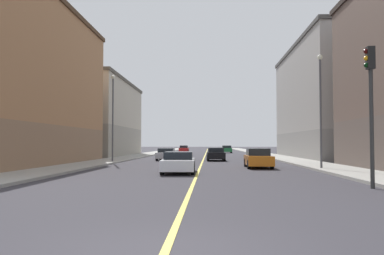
% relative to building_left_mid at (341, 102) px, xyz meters
% --- Properties ---
extents(ground_plane, '(400.00, 400.00, 0.00)m').
position_rel_building_left_mid_xyz_m(ground_plane, '(-16.50, -41.34, -6.80)').
color(ground_plane, '#333138').
rests_on(ground_plane, ground).
extents(sidewalk_left, '(3.31, 168.00, 0.15)m').
position_rel_building_left_mid_xyz_m(sidewalk_left, '(-7.35, 7.66, -6.72)').
color(sidewalk_left, '#9E9B93').
rests_on(sidewalk_left, ground).
extents(sidewalk_right, '(3.31, 168.00, 0.15)m').
position_rel_building_left_mid_xyz_m(sidewalk_right, '(-25.65, 7.66, -6.72)').
color(sidewalk_right, '#9E9B93').
rests_on(sidewalk_right, ground).
extents(lane_center_stripe, '(0.16, 154.00, 0.01)m').
position_rel_building_left_mid_xyz_m(lane_center_stripe, '(-16.50, 7.66, -6.79)').
color(lane_center_stripe, '#E5D14C').
rests_on(lane_center_stripe, ground).
extents(building_left_mid, '(11.69, 23.83, 13.58)m').
position_rel_building_left_mid_xyz_m(building_left_mid, '(0.00, 0.00, 0.00)').
color(building_left_mid, gray).
rests_on(building_left_mid, ground).
extents(building_right_midblock, '(11.69, 21.50, 10.56)m').
position_rel_building_left_mid_xyz_m(building_right_midblock, '(-33.01, 6.80, -1.51)').
color(building_right_midblock, '#9D9688').
rests_on(building_right_midblock, ground).
extents(traffic_light_left_near, '(0.40, 0.32, 5.60)m').
position_rel_building_left_mid_xyz_m(traffic_light_left_near, '(-9.43, -31.96, -3.14)').
color(traffic_light_left_near, '#2D2D2D').
rests_on(traffic_light_left_near, ground).
extents(street_lamp_left_near, '(0.36, 0.36, 7.56)m').
position_rel_building_left_mid_xyz_m(street_lamp_left_near, '(-8.41, -21.38, -2.10)').
color(street_lamp_left_near, '#4C4C51').
rests_on(street_lamp_left_near, ground).
extents(street_lamp_right_near, '(0.36, 0.36, 7.86)m').
position_rel_building_left_mid_xyz_m(street_lamp_right_near, '(-24.60, -12.59, -1.94)').
color(street_lamp_right_near, '#4C4C51').
rests_on(street_lamp_right_near, ground).
extents(car_black, '(1.91, 4.47, 1.33)m').
position_rel_building_left_mid_xyz_m(car_black, '(-15.18, -7.42, -6.14)').
color(car_black, black).
rests_on(car_black, ground).
extents(car_red, '(1.79, 4.26, 1.37)m').
position_rel_building_left_mid_xyz_m(car_red, '(-20.83, 28.22, -6.13)').
color(car_red, red).
rests_on(car_red, ground).
extents(car_green, '(1.92, 4.35, 1.37)m').
position_rel_building_left_mid_xyz_m(car_green, '(-12.66, 25.69, -6.12)').
color(car_green, '#1E6B38').
rests_on(car_green, ground).
extents(car_white, '(2.05, 4.63, 1.26)m').
position_rel_building_left_mid_xyz_m(car_white, '(-17.65, -24.26, -6.16)').
color(car_white, white).
rests_on(car_white, ground).
extents(car_silver, '(1.87, 4.26, 1.26)m').
position_rel_building_left_mid_xyz_m(car_silver, '(-20.34, -6.81, -6.17)').
color(car_silver, silver).
rests_on(car_silver, ground).
extents(car_orange, '(1.83, 4.41, 1.41)m').
position_rel_building_left_mid_xyz_m(car_orange, '(-12.28, -19.04, -6.11)').
color(car_orange, orange).
rests_on(car_orange, ground).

